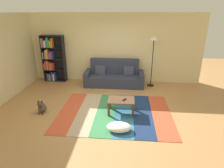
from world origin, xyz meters
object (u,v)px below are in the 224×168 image
standing_lamp (154,45)px  pouf (119,127)px  bookshelf (51,59)px  couch (114,77)px  dog (42,107)px  coffee_table (121,102)px  tv_remote (124,100)px

standing_lamp → pouf: bearing=-108.9°
bookshelf → standing_lamp: standing_lamp is taller
pouf → standing_lamp: standing_lamp is taller
couch → dog: size_ratio=5.69×
pouf → dog: size_ratio=1.52×
couch → standing_lamp: bearing=1.8°
bookshelf → coffee_table: size_ratio=2.51×
couch → bookshelf: size_ratio=1.21×
pouf → dog: bearing=162.3°
coffee_table → pouf: size_ratio=1.23×
coffee_table → standing_lamp: (1.06, 2.24, 1.25)m
couch → coffee_table: 2.22m
coffee_table → dog: 2.27m
coffee_table → pouf: 0.93m
pouf → coffee_table: bearing=89.3°
couch → tv_remote: couch is taller
bookshelf → tv_remote: bookshelf is taller
pouf → tv_remote: size_ratio=4.02×
tv_remote → pouf: bearing=-65.7°
couch → dog: couch is taller
bookshelf → standing_lamp: bearing=-3.4°
bookshelf → pouf: size_ratio=3.09×
bookshelf → pouf: bookshelf is taller
couch → coffee_table: couch is taller
coffee_table → dog: coffee_table is taller
pouf → tv_remote: tv_remote is taller
dog → standing_lamp: 4.35m
coffee_table → couch: bearing=99.4°
coffee_table → standing_lamp: standing_lamp is taller
coffee_table → pouf: coffee_table is taller
tv_remote → coffee_table: bearing=-160.6°
bookshelf → standing_lamp: size_ratio=0.98×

